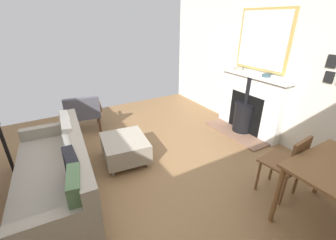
# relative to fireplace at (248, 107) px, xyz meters

# --- Properties ---
(ground_plane) EXTENTS (5.34, 5.43, 0.01)m
(ground_plane) POSITION_rel_fireplace_xyz_m (2.47, 0.12, -0.49)
(ground_plane) COLOR olive
(wall_left) EXTENTS (0.12, 5.43, 2.75)m
(wall_left) POSITION_rel_fireplace_xyz_m (-0.20, 0.12, 0.89)
(wall_left) COLOR silver
(wall_left) RESTS_ON ground
(fireplace) EXTENTS (0.60, 1.42, 1.12)m
(fireplace) POSITION_rel_fireplace_xyz_m (0.00, 0.00, 0.00)
(fireplace) COLOR brown
(fireplace) RESTS_ON ground
(mirror_over_mantel) EXTENTS (0.04, 1.00, 0.99)m
(mirror_over_mantel) POSITION_rel_fireplace_xyz_m (-0.11, -0.00, 1.18)
(mirror_over_mantel) COLOR tan
(mantel_bowl_near) EXTENTS (0.16, 0.16, 0.05)m
(mantel_bowl_near) POSITION_rel_fireplace_xyz_m (-0.02, -0.36, 0.66)
(mantel_bowl_near) COLOR #9E9384
(mantel_bowl_near) RESTS_ON fireplace
(mantel_bowl_far) EXTENTS (0.14, 0.14, 0.04)m
(mantel_bowl_far) POSITION_rel_fireplace_xyz_m (-0.02, 0.25, 0.65)
(mantel_bowl_far) COLOR #334C56
(mantel_bowl_far) RESTS_ON fireplace
(sofa) EXTENTS (0.91, 1.98, 0.81)m
(sofa) POSITION_rel_fireplace_xyz_m (3.28, 0.12, -0.13)
(sofa) COLOR #B2B2B7
(sofa) RESTS_ON ground
(ottoman) EXTENTS (0.71, 0.80, 0.37)m
(ottoman) POSITION_rel_fireplace_xyz_m (2.35, -0.22, -0.26)
(ottoman) COLOR #B2B2B7
(ottoman) RESTS_ON ground
(armchair_accent) EXTENTS (0.75, 0.67, 0.74)m
(armchair_accent) POSITION_rel_fireplace_xyz_m (2.69, -1.51, -0.06)
(armchair_accent) COLOR #4C3321
(armchair_accent) RESTS_ON ground
(dining_chair_near_fireplace) EXTENTS (0.44, 0.44, 0.83)m
(dining_chair_near_fireplace) POSITION_rel_fireplace_xyz_m (0.96, 1.45, 0.01)
(dining_chair_near_fireplace) COLOR brown
(dining_chair_near_fireplace) RESTS_ON ground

